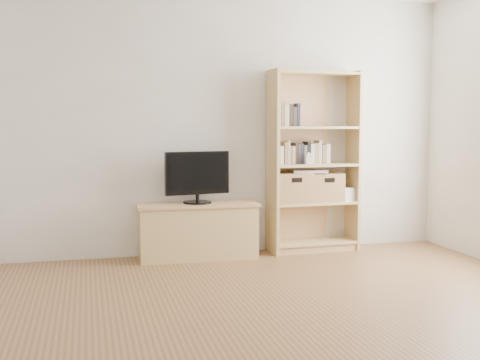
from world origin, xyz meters
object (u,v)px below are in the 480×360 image
object	(u,v)px
television	(197,177)
baby_monitor	(308,159)
basket_left	(291,188)
laptop	(309,171)
basket_right	(324,187)
bookshelf	(314,162)
tv_stand	(198,232)

from	to	relation	value
television	baby_monitor	bearing A→B (deg)	-12.62
baby_monitor	basket_left	xyz separation A→B (m)	(-0.15, 0.09, -0.29)
baby_monitor	laptop	bearing A→B (deg)	73.88
basket_left	basket_right	xyz separation A→B (m)	(0.36, 0.02, -0.01)
bookshelf	television	world-z (taller)	bookshelf
bookshelf	baby_monitor	size ratio (longest dim) A/B	18.69
laptop	baby_monitor	bearing A→B (deg)	-104.20
television	basket_left	size ratio (longest dim) A/B	1.76
baby_monitor	basket_left	world-z (taller)	baby_monitor
bookshelf	baby_monitor	world-z (taller)	bookshelf
baby_monitor	bookshelf	bearing A→B (deg)	55.99
bookshelf	basket_left	bearing A→B (deg)	-178.81
tv_stand	basket_left	distance (m)	1.05
tv_stand	bookshelf	xyz separation A→B (m)	(1.21, 0.05, 0.66)
tv_stand	basket_left	xyz separation A→B (m)	(0.97, 0.03, 0.41)
tv_stand	basket_right	world-z (taller)	basket_right
basket_left	laptop	distance (m)	0.25
basket_right	laptop	world-z (taller)	laptop
television	laptop	xyz separation A→B (m)	(1.16, 0.03, 0.04)
tv_stand	laptop	bearing A→B (deg)	3.13
baby_monitor	laptop	xyz separation A→B (m)	(0.04, 0.09, -0.12)
laptop	basket_right	bearing A→B (deg)	16.48
basket_right	laptop	xyz separation A→B (m)	(-0.17, -0.02, 0.17)
bookshelf	laptop	bearing A→B (deg)	-164.82
television	basket_left	world-z (taller)	television
television	baby_monitor	distance (m)	1.13
basket_right	laptop	distance (m)	0.24
baby_monitor	laptop	size ratio (longest dim) A/B	0.28
basket_right	bookshelf	bearing A→B (deg)	177.69
bookshelf	basket_right	size ratio (longest dim) A/B	5.25
bookshelf	basket_right	distance (m)	0.29
basket_right	laptop	bearing A→B (deg)	-176.15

